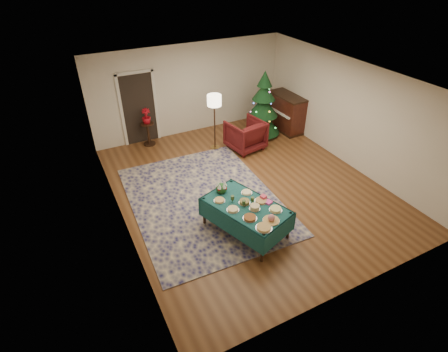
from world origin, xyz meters
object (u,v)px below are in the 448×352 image
buffet_table (246,211)px  armchair (245,134)px  floor_lamp (214,104)px  christmas_tree (263,107)px  piano (286,113)px  side_table (149,134)px  gift_box (263,197)px  potted_plant (147,119)px

buffet_table → armchair: size_ratio=2.04×
floor_lamp → christmas_tree: bearing=4.2°
christmas_tree → piano: size_ratio=1.51×
piano → armchair: bearing=-163.2°
buffet_table → floor_lamp: size_ratio=1.21×
floor_lamp → side_table: bearing=146.5°
armchair → piano: 1.86m
floor_lamp → christmas_tree: size_ratio=0.80×
gift_box → potted_plant: potted_plant is taller
gift_box → christmas_tree: size_ratio=0.05×
floor_lamp → side_table: 2.23m
christmas_tree → piano: 0.94m
potted_plant → gift_box: bearing=-76.7°
floor_lamp → christmas_tree: (1.68, 0.12, -0.47)m
armchair → christmas_tree: (0.90, 0.54, 0.43)m
armchair → side_table: 2.85m
buffet_table → side_table: bearing=98.2°
gift_box → side_table: gift_box is taller
buffet_table → armchair: (1.76, 3.07, -0.06)m
side_table → potted_plant: size_ratio=1.54×
floor_lamp → side_table: floor_lamp is taller
potted_plant → side_table: bearing=90.0°
armchair → side_table: armchair is taller
potted_plant → piano: bearing=-12.9°
armchair → side_table: (-2.42, 1.50, -0.14)m
gift_box → potted_plant: (-1.08, 4.55, 0.10)m
side_table → potted_plant: 0.48m
piano → christmas_tree: bearing=180.0°
armchair → gift_box: bearing=56.8°
floor_lamp → christmas_tree: christmas_tree is taller
gift_box → armchair: (1.34, 3.05, -0.24)m
gift_box → floor_lamp: 3.57m
floor_lamp → potted_plant: (-1.64, 1.09, -0.56)m
gift_box → floor_lamp: bearing=80.7°
side_table → christmas_tree: size_ratio=0.34×
christmas_tree → piano: bearing=-0.0°
potted_plant → christmas_tree: 3.46m
gift_box → floor_lamp: (0.57, 3.46, 0.66)m
piano → side_table: bearing=167.1°
buffet_table → side_table: 4.63m
christmas_tree → piano: christmas_tree is taller
floor_lamp → potted_plant: bearing=146.5°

